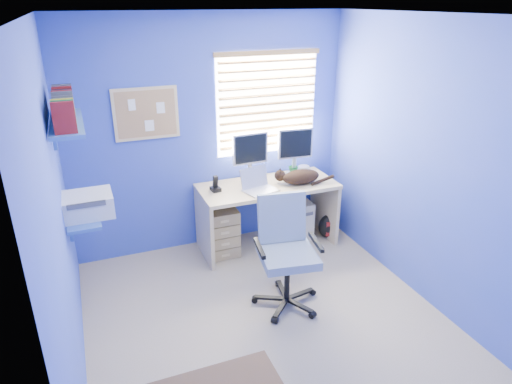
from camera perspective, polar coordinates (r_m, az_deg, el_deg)
name	(u,v)px	position (r m, az deg, el deg)	size (l,w,h in m)	color
floor	(267,322)	(4.13, 1.44, -15.89)	(3.00, 3.20, 0.00)	#A49786
ceiling	(271,15)	(3.22, 1.91, 21.29)	(3.00, 3.20, 0.00)	white
wall_back	(210,136)	(4.92, -5.75, 7.00)	(3.00, 0.01, 2.50)	#4254C7
wall_front	(404,313)	(2.30, 18.03, -14.15)	(3.00, 0.01, 2.50)	#4254C7
wall_left	(58,222)	(3.25, -23.49, -3.46)	(0.01, 3.20, 2.50)	#4254C7
wall_right	(426,165)	(4.27, 20.50, 3.15)	(0.01, 3.20, 2.50)	#4254C7
desk	(267,215)	(5.09, 1.42, -2.94)	(1.49, 0.65, 0.74)	#D5BC79
laptop	(261,181)	(4.73, 0.61, 1.33)	(0.33, 0.26, 0.22)	silver
monitor_left	(250,157)	(4.97, -0.79, 4.40)	(0.40, 0.12, 0.54)	silver
monitor_right	(294,152)	(5.17, 4.83, 5.06)	(0.40, 0.12, 0.54)	silver
phone	(215,183)	(4.76, -5.10, 1.08)	(0.09, 0.11, 0.17)	black
mug	(293,171)	(5.22, 4.67, 2.66)	(0.10, 0.09, 0.10)	#187337
cd_spindle	(304,169)	(5.33, 5.98, 2.89)	(0.13, 0.13, 0.07)	silver
cat	(301,177)	(4.97, 5.63, 1.91)	(0.43, 0.23, 0.15)	black
tower_pc	(298,217)	(5.42, 5.33, -3.07)	(0.19, 0.44, 0.45)	beige
drawer_boxes	(221,233)	(4.95, -4.36, -5.08)	(0.35, 0.28, 0.54)	tan
yellow_book	(295,234)	(5.25, 4.89, -5.24)	(0.03, 0.17, 0.24)	yellow
backpack	(329,226)	(5.42, 9.06, -4.21)	(0.25, 0.19, 0.29)	black
office_chair	(286,266)	(4.17, 3.75, -9.20)	(0.68, 0.68, 1.01)	black
window_blinds	(268,104)	(5.03, 1.47, 10.98)	(1.15, 0.05, 1.10)	white
corkboard	(146,114)	(4.70, -13.56, 9.50)	(0.64, 0.02, 0.52)	#D5BC79
wall_shelves	(75,158)	(3.88, -21.73, 3.92)	(0.42, 0.90, 1.05)	#3D64B8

